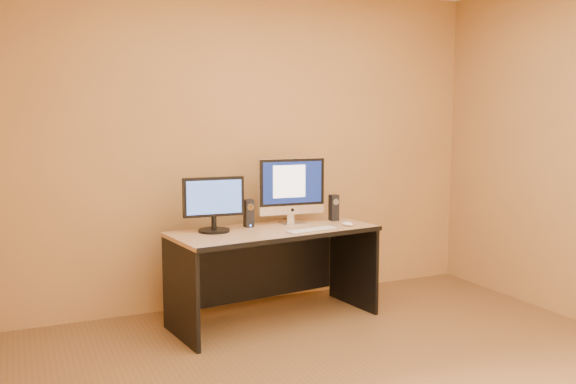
% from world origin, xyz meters
% --- Properties ---
extents(walls, '(4.00, 4.00, 2.60)m').
position_xyz_m(walls, '(0.00, 0.00, 1.30)').
color(walls, '#AA7E44').
rests_on(walls, ground).
extents(desk, '(1.60, 0.86, 0.70)m').
position_xyz_m(desk, '(-0.10, 1.42, 0.35)').
color(desk, '#A57D52').
rests_on(desk, ground).
extents(imac, '(0.55, 0.23, 0.52)m').
position_xyz_m(imac, '(0.13, 1.59, 0.97)').
color(imac, silver).
rests_on(imac, desk).
extents(second_monitor, '(0.47, 0.25, 0.40)m').
position_xyz_m(second_monitor, '(-0.53, 1.51, 0.90)').
color(second_monitor, black).
rests_on(second_monitor, desk).
extents(speaker_left, '(0.07, 0.07, 0.21)m').
position_xyz_m(speaker_left, '(-0.23, 1.59, 0.81)').
color(speaker_left, black).
rests_on(speaker_left, desk).
extents(speaker_right, '(0.07, 0.07, 0.21)m').
position_xyz_m(speaker_right, '(0.49, 1.58, 0.81)').
color(speaker_right, black).
rests_on(speaker_right, desk).
extents(keyboard, '(0.42, 0.18, 0.02)m').
position_xyz_m(keyboard, '(0.13, 1.23, 0.71)').
color(keyboard, silver).
rests_on(keyboard, desk).
extents(mouse, '(0.08, 0.11, 0.03)m').
position_xyz_m(mouse, '(0.47, 1.31, 0.72)').
color(mouse, white).
rests_on(mouse, desk).
extents(cable_a, '(0.06, 0.20, 0.01)m').
position_xyz_m(cable_a, '(0.18, 1.72, 0.71)').
color(cable_a, black).
rests_on(cable_a, desk).
extents(cable_b, '(0.09, 0.15, 0.01)m').
position_xyz_m(cable_b, '(0.16, 1.71, 0.71)').
color(cable_b, black).
rests_on(cable_b, desk).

